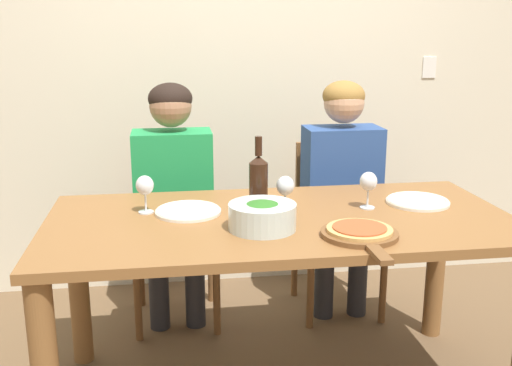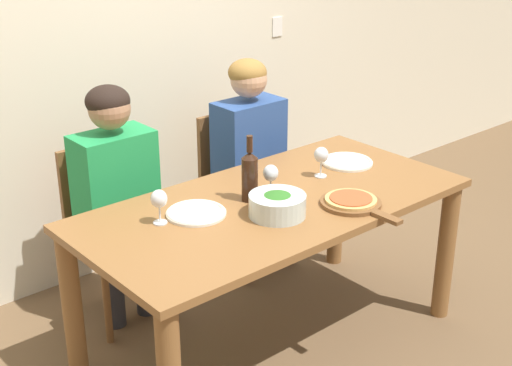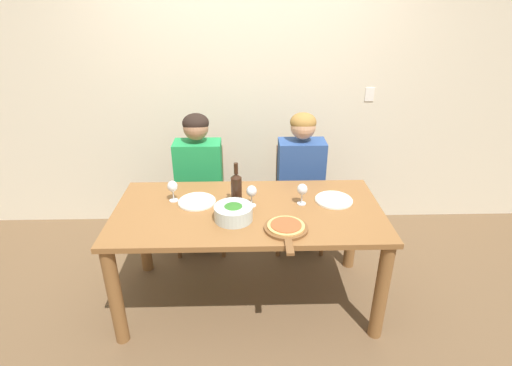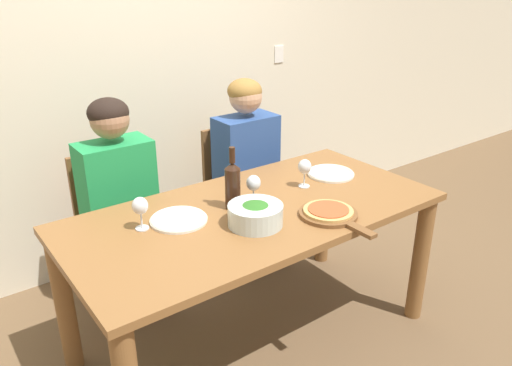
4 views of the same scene
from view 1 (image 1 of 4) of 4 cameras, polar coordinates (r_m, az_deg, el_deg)
name	(u,v)px [view 1 (image 1 of 4)]	position (r m, az deg, el deg)	size (l,w,h in m)	color
back_wall	(241,51)	(3.41, -1.41, 12.49)	(10.00, 0.06, 2.70)	beige
dining_table	(281,248)	(2.35, 2.37, -6.21)	(1.79, 0.87, 0.76)	brown
chair_left	(175,227)	(3.11, -7.75, -4.14)	(0.42, 0.42, 0.88)	brown
chair_right	(335,219)	(3.23, 7.52, -3.44)	(0.42, 0.42, 0.88)	brown
person_woman	(173,184)	(2.93, -7.88, -0.09)	(0.47, 0.51, 1.22)	#28282D
person_man	(342,178)	(3.06, 8.22, 0.50)	(0.47, 0.51, 1.22)	#28282D
wine_bottle	(258,183)	(2.33, 0.23, 0.03)	(0.07, 0.07, 0.30)	black
broccoli_bowl	(262,216)	(2.16, 0.61, -3.15)	(0.25, 0.25, 0.10)	silver
dinner_plate_left	(188,211)	(2.37, -6.48, -2.66)	(0.26, 0.26, 0.02)	silver
dinner_plate_right	(418,201)	(2.58, 15.14, -1.69)	(0.26, 0.26, 0.02)	silver
pizza_on_board	(360,233)	(2.12, 9.90, -4.72)	(0.27, 0.41, 0.04)	brown
wine_glass_left	(145,187)	(2.37, -10.54, -0.39)	(0.07, 0.07, 0.15)	silver
wine_glass_right	(368,183)	(2.44, 10.65, -0.02)	(0.07, 0.07, 0.15)	silver
wine_glass_centre	(285,188)	(2.33, 2.81, -0.44)	(0.07, 0.07, 0.15)	silver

